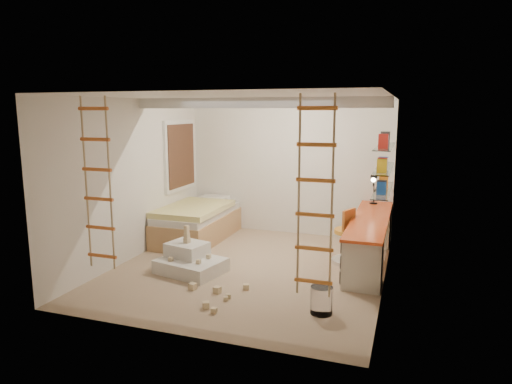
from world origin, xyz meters
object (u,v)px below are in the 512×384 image
at_px(swivel_chair, 348,243).
at_px(desk, 370,238).
at_px(bed, 198,222).
at_px(play_platform, 190,261).

bearing_deg(swivel_chair, desk, 17.94).
bearing_deg(bed, play_platform, -67.92).
xyz_separation_m(bed, swivel_chair, (2.88, -0.47, -0.00)).
relative_size(bed, play_platform, 1.88).
xyz_separation_m(desk, swivel_chair, (-0.32, -0.10, -0.08)).
relative_size(desk, bed, 1.40).
bearing_deg(bed, swivel_chair, -9.20).
height_order(bed, swivel_chair, swivel_chair).
bearing_deg(play_platform, swivel_chair, 27.87).
bearing_deg(play_platform, desk, 26.71).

